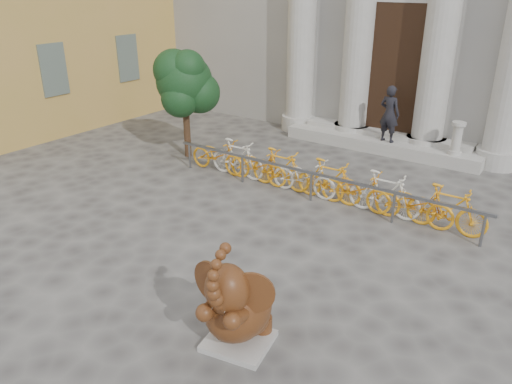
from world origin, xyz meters
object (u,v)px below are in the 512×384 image
Objects in this scene: tree at (185,83)px; pedestrian at (389,114)px; elephant_statue at (237,307)px; bike_rack at (316,177)px.

tree is 1.85× the size of pedestrian.
elephant_statue is at bearing -42.93° from tree.
tree reaches higher than pedestrian.
elephant_statue reaches higher than bike_rack.
pedestrian is at bearing 38.43° from tree.
bike_rack is at bearing 95.95° from pedestrian.
pedestrian is (-1.53, 9.37, 0.54)m from elephant_statue.
bike_rack is at bearing 96.66° from elephant_statue.
bike_rack is 4.80m from tree.
bike_rack is 4.81× the size of pedestrian.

